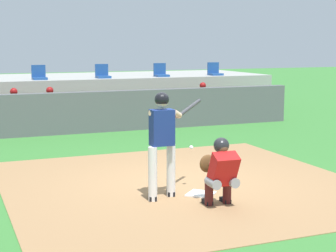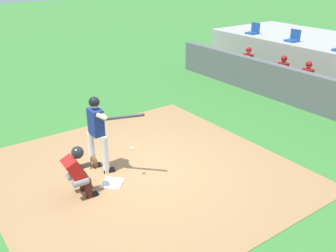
{
  "view_description": "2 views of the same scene",
  "coord_description": "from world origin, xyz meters",
  "px_view_note": "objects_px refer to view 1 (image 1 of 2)",
  "views": [
    {
      "loc": [
        -3.97,
        -9.07,
        2.6
      ],
      "look_at": [
        0.0,
        0.7,
        1.0
      ],
      "focal_mm": 58.58,
      "sensor_mm": 36.0,
      "label": 1
    },
    {
      "loc": [
        6.44,
        -3.95,
        4.5
      ],
      "look_at": [
        0.0,
        0.7,
        1.0
      ],
      "focal_mm": 40.57,
      "sensor_mm": 36.0,
      "label": 2
    }
  ],
  "objects_px": {
    "batter_at_plate": "(163,138)",
    "stadium_seat_4": "(161,73)",
    "stadium_seat_2": "(39,75)",
    "stadium_seat_5": "(215,72)",
    "catcher_crouched": "(220,170)",
    "home_plate": "(201,194)",
    "dugout_player_1": "(15,110)",
    "stadium_seat_3": "(103,74)",
    "dugout_player_2": "(51,108)",
    "dugout_player_3": "(204,101)"
  },
  "relations": [
    {
      "from": "dugout_player_2",
      "to": "stadium_seat_2",
      "type": "bearing_deg",
      "value": 89.99
    },
    {
      "from": "batter_at_plate",
      "to": "dugout_player_1",
      "type": "bearing_deg",
      "value": 100.24
    },
    {
      "from": "home_plate",
      "to": "stadium_seat_4",
      "type": "bearing_deg",
      "value": 72.29
    },
    {
      "from": "dugout_player_1",
      "to": "stadium_seat_2",
      "type": "xyz_separation_m",
      "value": [
        1.05,
        2.03,
        0.86
      ]
    },
    {
      "from": "dugout_player_2",
      "to": "home_plate",
      "type": "bearing_deg",
      "value": -82.42
    },
    {
      "from": "home_plate",
      "to": "dugout_player_2",
      "type": "xyz_separation_m",
      "value": [
        -1.08,
        8.14,
        0.65
      ]
    },
    {
      "from": "batter_at_plate",
      "to": "stadium_seat_5",
      "type": "relative_size",
      "value": 3.76
    },
    {
      "from": "stadium_seat_3",
      "to": "stadium_seat_5",
      "type": "xyz_separation_m",
      "value": [
        4.33,
        0.0,
        0.0
      ]
    },
    {
      "from": "stadium_seat_3",
      "to": "stadium_seat_4",
      "type": "distance_m",
      "value": 2.17
    },
    {
      "from": "dugout_player_1",
      "to": "dugout_player_3",
      "type": "height_order",
      "value": "same"
    },
    {
      "from": "stadium_seat_5",
      "to": "stadium_seat_3",
      "type": "bearing_deg",
      "value": 180.0
    },
    {
      "from": "dugout_player_1",
      "to": "stadium_seat_2",
      "type": "distance_m",
      "value": 2.45
    },
    {
      "from": "batter_at_plate",
      "to": "stadium_seat_5",
      "type": "distance_m",
      "value": 11.82
    },
    {
      "from": "home_plate",
      "to": "stadium_seat_5",
      "type": "distance_m",
      "value": 11.63
    },
    {
      "from": "dugout_player_1",
      "to": "stadium_seat_3",
      "type": "height_order",
      "value": "stadium_seat_3"
    },
    {
      "from": "batter_at_plate",
      "to": "stadium_seat_2",
      "type": "relative_size",
      "value": 3.76
    },
    {
      "from": "dugout_player_1",
      "to": "dugout_player_2",
      "type": "distance_m",
      "value": 1.05
    },
    {
      "from": "stadium_seat_2",
      "to": "batter_at_plate",
      "type": "bearing_deg",
      "value": -87.68
    },
    {
      "from": "batter_at_plate",
      "to": "dugout_player_1",
      "type": "distance_m",
      "value": 8.22
    },
    {
      "from": "stadium_seat_4",
      "to": "stadium_seat_5",
      "type": "xyz_separation_m",
      "value": [
        2.17,
        0.0,
        0.0
      ]
    },
    {
      "from": "stadium_seat_3",
      "to": "dugout_player_3",
      "type": "bearing_deg",
      "value": -34.78
    },
    {
      "from": "dugout_player_3",
      "to": "stadium_seat_2",
      "type": "xyz_separation_m",
      "value": [
        -5.1,
        2.03,
        0.86
      ]
    },
    {
      "from": "dugout_player_1",
      "to": "stadium_seat_3",
      "type": "relative_size",
      "value": 2.71
    },
    {
      "from": "stadium_seat_2",
      "to": "stadium_seat_3",
      "type": "xyz_separation_m",
      "value": [
        2.17,
        0.0,
        0.0
      ]
    },
    {
      "from": "batter_at_plate",
      "to": "stadium_seat_4",
      "type": "bearing_deg",
      "value": 68.8
    },
    {
      "from": "dugout_player_2",
      "to": "stadium_seat_5",
      "type": "xyz_separation_m",
      "value": [
        6.5,
        2.03,
        0.86
      ]
    },
    {
      "from": "stadium_seat_2",
      "to": "stadium_seat_5",
      "type": "relative_size",
      "value": 1.0
    },
    {
      "from": "dugout_player_2",
      "to": "stadium_seat_5",
      "type": "relative_size",
      "value": 2.71
    },
    {
      "from": "dugout_player_2",
      "to": "stadium_seat_2",
      "type": "height_order",
      "value": "stadium_seat_2"
    },
    {
      "from": "dugout_player_2",
      "to": "stadium_seat_3",
      "type": "bearing_deg",
      "value": 43.19
    },
    {
      "from": "stadium_seat_4",
      "to": "dugout_player_1",
      "type": "bearing_deg",
      "value": -159.3
    },
    {
      "from": "catcher_crouched",
      "to": "stadium_seat_4",
      "type": "relative_size",
      "value": 3.3
    },
    {
      "from": "stadium_seat_4",
      "to": "dugout_player_3",
      "type": "bearing_deg",
      "value": -69.46
    },
    {
      "from": "catcher_crouched",
      "to": "stadium_seat_5",
      "type": "height_order",
      "value": "stadium_seat_5"
    },
    {
      "from": "catcher_crouched",
      "to": "stadium_seat_5",
      "type": "distance_m",
      "value": 12.19
    },
    {
      "from": "stadium_seat_3",
      "to": "stadium_seat_2",
      "type": "bearing_deg",
      "value": 180.0
    },
    {
      "from": "batter_at_plate",
      "to": "stadium_seat_4",
      "type": "height_order",
      "value": "stadium_seat_4"
    },
    {
      "from": "batter_at_plate",
      "to": "catcher_crouched",
      "type": "height_order",
      "value": "batter_at_plate"
    },
    {
      "from": "stadium_seat_5",
      "to": "catcher_crouched",
      "type": "bearing_deg",
      "value": -116.44
    },
    {
      "from": "stadium_seat_3",
      "to": "home_plate",
      "type": "bearing_deg",
      "value": -96.08
    },
    {
      "from": "catcher_crouched",
      "to": "stadium_seat_3",
      "type": "bearing_deg",
      "value": 84.33
    },
    {
      "from": "catcher_crouched",
      "to": "stadium_seat_5",
      "type": "relative_size",
      "value": 3.3
    },
    {
      "from": "dugout_player_2",
      "to": "dugout_player_3",
      "type": "bearing_deg",
      "value": 0.0
    },
    {
      "from": "dugout_player_1",
      "to": "stadium_seat_4",
      "type": "relative_size",
      "value": 2.71
    },
    {
      "from": "home_plate",
      "to": "stadium_seat_4",
      "type": "xyz_separation_m",
      "value": [
        3.25,
        10.18,
        1.51
      ]
    },
    {
      "from": "dugout_player_1",
      "to": "dugout_player_3",
      "type": "distance_m",
      "value": 6.15
    },
    {
      "from": "batter_at_plate",
      "to": "stadium_seat_2",
      "type": "xyz_separation_m",
      "value": [
        -0.41,
        10.12,
        0.5
      ]
    },
    {
      "from": "dugout_player_1",
      "to": "stadium_seat_2",
      "type": "relative_size",
      "value": 2.71
    },
    {
      "from": "catcher_crouched",
      "to": "dugout_player_2",
      "type": "relative_size",
      "value": 1.22
    },
    {
      "from": "stadium_seat_5",
      "to": "home_plate",
      "type": "bearing_deg",
      "value": -118.02
    }
  ]
}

